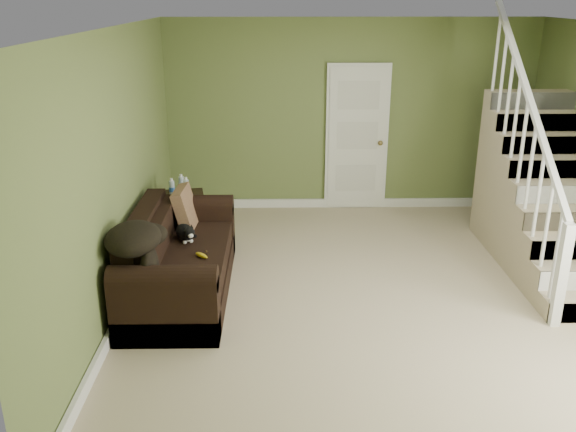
{
  "coord_description": "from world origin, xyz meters",
  "views": [
    {
      "loc": [
        -0.99,
        -5.53,
        2.88
      ],
      "look_at": [
        -0.89,
        0.35,
        0.73
      ],
      "focal_mm": 38.0,
      "sensor_mm": 36.0,
      "label": 1
    }
  ],
  "objects_px": {
    "cat": "(185,233)",
    "sofa": "(177,263)",
    "side_table": "(182,221)",
    "banana": "(202,255)"
  },
  "relations": [
    {
      "from": "side_table",
      "to": "sofa",
      "type": "bearing_deg",
      "value": -84.23
    },
    {
      "from": "banana",
      "to": "sofa",
      "type": "bearing_deg",
      "value": 100.35
    },
    {
      "from": "sofa",
      "to": "cat",
      "type": "xyz_separation_m",
      "value": [
        0.05,
        0.26,
        0.22
      ]
    },
    {
      "from": "sofa",
      "to": "side_table",
      "type": "bearing_deg",
      "value": 95.77
    },
    {
      "from": "side_table",
      "to": "banana",
      "type": "xyz_separation_m",
      "value": [
        0.4,
        -1.39,
        0.16
      ]
    },
    {
      "from": "cat",
      "to": "banana",
      "type": "xyz_separation_m",
      "value": [
        0.22,
        -0.44,
        -0.06
      ]
    },
    {
      "from": "sofa",
      "to": "banana",
      "type": "bearing_deg",
      "value": -33.31
    },
    {
      "from": "side_table",
      "to": "cat",
      "type": "xyz_separation_m",
      "value": [
        0.18,
        -0.96,
        0.22
      ]
    },
    {
      "from": "banana",
      "to": "cat",
      "type": "bearing_deg",
      "value": 70.64
    },
    {
      "from": "cat",
      "to": "sofa",
      "type": "bearing_deg",
      "value": -126.8
    }
  ]
}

